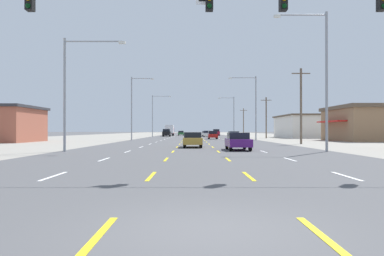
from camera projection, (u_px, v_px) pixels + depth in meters
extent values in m
plane|color=#4C4C4F|center=(195.00, 139.00, 72.04)|extent=(572.00, 572.00, 0.00)
cube|color=gray|center=(70.00, 139.00, 72.12)|extent=(28.00, 440.00, 0.01)
cube|color=gray|center=(320.00, 139.00, 71.95)|extent=(28.00, 440.00, 0.01)
cube|color=white|center=(55.00, 176.00, 13.06)|extent=(0.14, 2.60, 0.01)
cube|color=white|center=(105.00, 159.00, 20.56)|extent=(0.14, 2.60, 0.01)
cube|color=white|center=(129.00, 152.00, 28.06)|extent=(0.14, 2.60, 0.01)
cube|color=white|center=(142.00, 147.00, 35.56)|extent=(0.14, 2.60, 0.01)
cube|color=white|center=(151.00, 144.00, 43.06)|extent=(0.14, 2.60, 0.01)
cube|color=white|center=(158.00, 142.00, 50.56)|extent=(0.14, 2.60, 0.01)
cube|color=white|center=(162.00, 141.00, 58.06)|extent=(0.14, 2.60, 0.01)
cube|color=white|center=(166.00, 139.00, 65.56)|extent=(0.14, 2.60, 0.01)
cube|color=white|center=(169.00, 138.00, 73.05)|extent=(0.14, 2.60, 0.01)
cube|color=white|center=(171.00, 138.00, 80.55)|extent=(0.14, 2.60, 0.01)
cube|color=white|center=(173.00, 137.00, 88.05)|extent=(0.14, 2.60, 0.01)
cube|color=white|center=(174.00, 136.00, 95.55)|extent=(0.14, 2.60, 0.01)
cube|color=white|center=(176.00, 136.00, 103.05)|extent=(0.14, 2.60, 0.01)
cube|color=white|center=(177.00, 136.00, 110.55)|extent=(0.14, 2.60, 0.01)
cube|color=white|center=(178.00, 135.00, 118.05)|extent=(0.14, 2.60, 0.01)
cube|color=white|center=(179.00, 135.00, 125.55)|extent=(0.14, 2.60, 0.01)
cube|color=white|center=(180.00, 135.00, 133.05)|extent=(0.14, 2.60, 0.01)
cube|color=white|center=(180.00, 134.00, 140.55)|extent=(0.14, 2.60, 0.01)
cube|color=white|center=(181.00, 134.00, 148.05)|extent=(0.14, 2.60, 0.01)
cube|color=white|center=(182.00, 134.00, 155.55)|extent=(0.14, 2.60, 0.01)
cube|color=white|center=(182.00, 134.00, 163.05)|extent=(0.14, 2.60, 0.01)
cube|color=white|center=(183.00, 134.00, 170.55)|extent=(0.14, 2.60, 0.01)
cube|color=white|center=(183.00, 134.00, 178.05)|extent=(0.14, 2.60, 0.01)
cube|color=white|center=(184.00, 133.00, 185.55)|extent=(0.14, 2.60, 0.01)
cube|color=white|center=(184.00, 133.00, 193.05)|extent=(0.14, 2.60, 0.01)
cube|color=white|center=(184.00, 133.00, 200.55)|extent=(0.14, 2.60, 0.01)
cube|color=white|center=(185.00, 133.00, 208.05)|extent=(0.14, 2.60, 0.01)
cube|color=white|center=(185.00, 133.00, 215.55)|extent=(0.14, 2.60, 0.01)
cube|color=white|center=(185.00, 133.00, 223.05)|extent=(0.14, 2.60, 0.01)
cube|color=yellow|center=(97.00, 238.00, 5.54)|extent=(0.14, 2.60, 0.01)
cube|color=yellow|center=(152.00, 176.00, 13.04)|extent=(0.14, 2.60, 0.01)
cube|color=yellow|center=(167.00, 159.00, 20.54)|extent=(0.14, 2.60, 0.01)
cube|color=yellow|center=(174.00, 152.00, 28.04)|extent=(0.14, 2.60, 0.01)
cube|color=yellow|center=(178.00, 147.00, 35.54)|extent=(0.14, 2.60, 0.01)
cube|color=yellow|center=(181.00, 144.00, 43.04)|extent=(0.14, 2.60, 0.01)
cube|color=yellow|center=(183.00, 142.00, 50.54)|extent=(0.14, 2.60, 0.01)
cube|color=yellow|center=(184.00, 141.00, 58.04)|extent=(0.14, 2.60, 0.01)
cube|color=yellow|center=(185.00, 139.00, 65.54)|extent=(0.14, 2.60, 0.01)
cube|color=yellow|center=(186.00, 138.00, 73.04)|extent=(0.14, 2.60, 0.01)
cube|color=yellow|center=(187.00, 138.00, 80.54)|extent=(0.14, 2.60, 0.01)
cube|color=yellow|center=(187.00, 137.00, 88.04)|extent=(0.14, 2.60, 0.01)
cube|color=yellow|center=(188.00, 136.00, 95.54)|extent=(0.14, 2.60, 0.01)
cube|color=yellow|center=(188.00, 136.00, 103.04)|extent=(0.14, 2.60, 0.01)
cube|color=yellow|center=(188.00, 136.00, 110.54)|extent=(0.14, 2.60, 0.01)
cube|color=yellow|center=(189.00, 135.00, 118.04)|extent=(0.14, 2.60, 0.01)
cube|color=yellow|center=(189.00, 135.00, 125.54)|extent=(0.14, 2.60, 0.01)
cube|color=yellow|center=(189.00, 135.00, 133.04)|extent=(0.14, 2.60, 0.01)
cube|color=yellow|center=(189.00, 134.00, 140.54)|extent=(0.14, 2.60, 0.01)
cube|color=yellow|center=(190.00, 134.00, 148.04)|extent=(0.14, 2.60, 0.01)
cube|color=yellow|center=(190.00, 134.00, 155.54)|extent=(0.14, 2.60, 0.01)
cube|color=yellow|center=(190.00, 134.00, 163.04)|extent=(0.14, 2.60, 0.01)
cube|color=yellow|center=(190.00, 134.00, 170.54)|extent=(0.14, 2.60, 0.01)
cube|color=yellow|center=(190.00, 134.00, 178.04)|extent=(0.14, 2.60, 0.01)
cube|color=yellow|center=(190.00, 133.00, 185.54)|extent=(0.14, 2.60, 0.01)
cube|color=yellow|center=(190.00, 133.00, 193.04)|extent=(0.14, 2.60, 0.01)
cube|color=yellow|center=(191.00, 133.00, 200.54)|extent=(0.14, 2.60, 0.01)
cube|color=yellow|center=(191.00, 133.00, 208.04)|extent=(0.14, 2.60, 0.01)
cube|color=yellow|center=(191.00, 133.00, 215.54)|extent=(0.14, 2.60, 0.01)
cube|color=yellow|center=(191.00, 133.00, 223.04)|extent=(0.14, 2.60, 0.01)
cube|color=yellow|center=(327.00, 238.00, 5.53)|extent=(0.14, 2.60, 0.01)
cube|color=yellow|center=(250.00, 176.00, 13.03)|extent=(0.14, 2.60, 0.01)
cube|color=yellow|center=(229.00, 159.00, 20.53)|extent=(0.14, 2.60, 0.01)
cube|color=yellow|center=(220.00, 152.00, 28.03)|extent=(0.14, 2.60, 0.01)
cube|color=yellow|center=(214.00, 147.00, 35.53)|extent=(0.14, 2.60, 0.01)
cube|color=yellow|center=(210.00, 144.00, 43.03)|extent=(0.14, 2.60, 0.01)
cube|color=yellow|center=(208.00, 142.00, 50.53)|extent=(0.14, 2.60, 0.01)
cube|color=yellow|center=(206.00, 141.00, 58.03)|extent=(0.14, 2.60, 0.01)
cube|color=yellow|center=(204.00, 139.00, 65.53)|extent=(0.14, 2.60, 0.01)
cube|color=yellow|center=(203.00, 138.00, 73.03)|extent=(0.14, 2.60, 0.01)
cube|color=yellow|center=(202.00, 138.00, 80.53)|extent=(0.14, 2.60, 0.01)
cube|color=yellow|center=(202.00, 137.00, 88.03)|extent=(0.14, 2.60, 0.01)
cube|color=yellow|center=(201.00, 136.00, 95.53)|extent=(0.14, 2.60, 0.01)
cube|color=yellow|center=(200.00, 136.00, 103.03)|extent=(0.14, 2.60, 0.01)
cube|color=yellow|center=(200.00, 136.00, 110.53)|extent=(0.14, 2.60, 0.01)
cube|color=yellow|center=(199.00, 135.00, 118.03)|extent=(0.14, 2.60, 0.01)
cube|color=yellow|center=(199.00, 135.00, 125.53)|extent=(0.14, 2.60, 0.01)
cube|color=yellow|center=(199.00, 135.00, 133.03)|extent=(0.14, 2.60, 0.01)
cube|color=yellow|center=(198.00, 134.00, 140.53)|extent=(0.14, 2.60, 0.01)
cube|color=yellow|center=(198.00, 134.00, 148.03)|extent=(0.14, 2.60, 0.01)
cube|color=yellow|center=(198.00, 134.00, 155.53)|extent=(0.14, 2.60, 0.01)
cube|color=yellow|center=(198.00, 134.00, 163.03)|extent=(0.14, 2.60, 0.01)
cube|color=yellow|center=(198.00, 134.00, 170.53)|extent=(0.14, 2.60, 0.01)
cube|color=yellow|center=(197.00, 134.00, 178.03)|extent=(0.14, 2.60, 0.01)
cube|color=yellow|center=(197.00, 133.00, 185.53)|extent=(0.14, 2.60, 0.01)
cube|color=yellow|center=(197.00, 133.00, 193.03)|extent=(0.14, 2.60, 0.01)
cube|color=yellow|center=(197.00, 133.00, 200.53)|extent=(0.14, 2.60, 0.01)
cube|color=yellow|center=(197.00, 133.00, 208.03)|extent=(0.14, 2.60, 0.01)
cube|color=yellow|center=(197.00, 133.00, 215.53)|extent=(0.14, 2.60, 0.01)
cube|color=yellow|center=(197.00, 133.00, 223.03)|extent=(0.14, 2.60, 0.01)
cube|color=white|center=(348.00, 176.00, 13.02)|extent=(0.14, 2.60, 0.01)
cube|color=white|center=(291.00, 159.00, 20.52)|extent=(0.14, 2.60, 0.01)
cube|color=white|center=(265.00, 152.00, 28.02)|extent=(0.14, 2.60, 0.01)
cube|color=white|center=(250.00, 147.00, 35.52)|extent=(0.14, 2.60, 0.01)
cube|color=white|center=(240.00, 144.00, 43.02)|extent=(0.14, 2.60, 0.01)
cube|color=white|center=(233.00, 142.00, 50.52)|extent=(0.14, 2.60, 0.01)
cube|color=white|center=(228.00, 141.00, 58.02)|extent=(0.14, 2.60, 0.01)
cube|color=white|center=(224.00, 139.00, 65.52)|extent=(0.14, 2.60, 0.01)
cube|color=white|center=(221.00, 138.00, 73.02)|extent=(0.14, 2.60, 0.01)
cube|color=white|center=(218.00, 138.00, 80.52)|extent=(0.14, 2.60, 0.01)
cube|color=white|center=(216.00, 137.00, 88.02)|extent=(0.14, 2.60, 0.01)
cube|color=white|center=(214.00, 136.00, 95.52)|extent=(0.14, 2.60, 0.01)
cube|color=white|center=(213.00, 136.00, 103.02)|extent=(0.14, 2.60, 0.01)
cube|color=white|center=(211.00, 136.00, 110.52)|extent=(0.14, 2.60, 0.01)
cube|color=white|center=(210.00, 135.00, 118.02)|extent=(0.14, 2.60, 0.01)
cube|color=white|center=(209.00, 135.00, 125.52)|extent=(0.14, 2.60, 0.01)
cube|color=white|center=(208.00, 135.00, 133.02)|extent=(0.14, 2.60, 0.01)
cube|color=white|center=(208.00, 134.00, 140.52)|extent=(0.14, 2.60, 0.01)
cube|color=white|center=(207.00, 134.00, 148.02)|extent=(0.14, 2.60, 0.01)
cube|color=white|center=(206.00, 134.00, 155.52)|extent=(0.14, 2.60, 0.01)
cube|color=white|center=(206.00, 134.00, 163.02)|extent=(0.14, 2.60, 0.01)
cube|color=white|center=(205.00, 134.00, 170.52)|extent=(0.14, 2.60, 0.01)
cube|color=white|center=(205.00, 134.00, 178.02)|extent=(0.14, 2.60, 0.01)
cube|color=white|center=(204.00, 133.00, 185.52)|extent=(0.14, 2.60, 0.01)
cube|color=white|center=(204.00, 133.00, 193.02)|extent=(0.14, 2.60, 0.01)
cube|color=white|center=(203.00, 133.00, 200.52)|extent=(0.14, 2.60, 0.01)
cube|color=white|center=(203.00, 133.00, 208.02)|extent=(0.14, 2.60, 0.01)
cube|color=white|center=(203.00, 133.00, 215.52)|extent=(0.14, 2.60, 0.01)
cube|color=white|center=(202.00, 133.00, 223.02)|extent=(0.14, 2.60, 0.01)
sphere|color=black|center=(286.00, 6.00, 14.41)|extent=(0.20, 0.20, 0.20)
sphere|color=black|center=(211.00, 6.00, 14.42)|extent=(0.20, 0.20, 0.20)
cube|color=black|center=(32.00, 0.00, 14.64)|extent=(0.30, 0.34, 0.92)
sphere|color=black|center=(29.00, 6.00, 14.45)|extent=(0.20, 0.20, 0.20)
cube|color=#4C196B|center=(239.00, 143.00, 30.22)|extent=(1.80, 4.50, 0.62)
cube|color=black|center=(239.00, 136.00, 30.13)|extent=(1.62, 2.10, 0.52)
cylinder|color=black|center=(228.00, 145.00, 31.77)|extent=(0.22, 0.64, 0.64)
cylinder|color=black|center=(246.00, 145.00, 31.77)|extent=(0.22, 0.64, 0.64)
cylinder|color=black|center=(232.00, 147.00, 28.67)|extent=(0.22, 0.64, 0.64)
cylinder|color=black|center=(251.00, 147.00, 28.67)|extent=(0.22, 0.64, 0.64)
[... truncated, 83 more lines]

